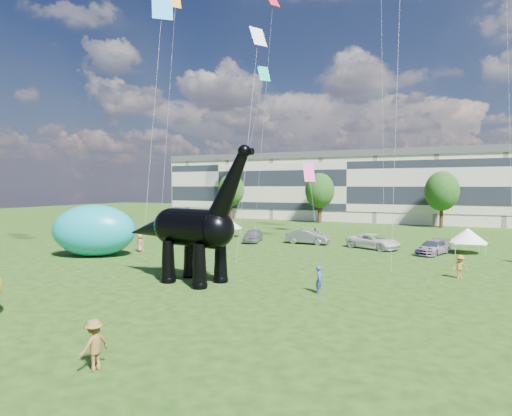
% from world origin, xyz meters
% --- Properties ---
extents(ground, '(220.00, 220.00, 0.00)m').
position_xyz_m(ground, '(0.00, 0.00, 0.00)').
color(ground, '#16330C').
rests_on(ground, ground).
extents(terrace_row, '(78.00, 11.00, 12.00)m').
position_xyz_m(terrace_row, '(-8.00, 62.00, 6.00)').
color(terrace_row, beige).
rests_on(terrace_row, ground).
extents(tree_far_left, '(5.20, 5.20, 9.44)m').
position_xyz_m(tree_far_left, '(-30.00, 53.00, 6.29)').
color(tree_far_left, '#382314').
rests_on(tree_far_left, ground).
extents(tree_mid_left, '(5.20, 5.20, 9.44)m').
position_xyz_m(tree_mid_left, '(-12.00, 53.00, 6.29)').
color(tree_mid_left, '#382314').
rests_on(tree_mid_left, ground).
extents(tree_mid_right, '(5.20, 5.20, 9.44)m').
position_xyz_m(tree_mid_right, '(8.00, 53.00, 6.29)').
color(tree_mid_right, '#382314').
rests_on(tree_mid_right, ground).
extents(dinosaur_sculpture, '(11.75, 3.96, 9.56)m').
position_xyz_m(dinosaur_sculpture, '(-6.08, 4.03, 3.61)').
color(dinosaur_sculpture, black).
rests_on(dinosaur_sculpture, ground).
extents(car_silver, '(2.95, 4.90, 1.56)m').
position_xyz_m(car_silver, '(-11.23, 24.56, 0.78)').
color(car_silver, '#B1B1B6').
rests_on(car_silver, ground).
extents(car_grey, '(4.94, 1.79, 1.62)m').
position_xyz_m(car_grey, '(-4.88, 25.81, 0.81)').
color(car_grey, slate).
rests_on(car_grey, ground).
extents(car_white, '(6.23, 4.66, 1.57)m').
position_xyz_m(car_white, '(2.61, 25.25, 0.79)').
color(car_white, silver).
rests_on(car_white, ground).
extents(car_dark, '(3.34, 5.11, 1.38)m').
position_xyz_m(car_dark, '(8.45, 23.92, 0.69)').
color(car_dark, '#595960').
rests_on(car_dark, ground).
extents(gazebo_near, '(4.17, 4.17, 2.49)m').
position_xyz_m(gazebo_near, '(11.49, 26.23, 1.75)').
color(gazebo_near, white).
rests_on(gazebo_near, ground).
extents(gazebo_left, '(4.21, 4.21, 2.60)m').
position_xyz_m(gazebo_left, '(-16.42, 27.62, 1.82)').
color(gazebo_left, silver).
rests_on(gazebo_left, ground).
extents(inflatable_teal, '(9.10, 7.56, 4.88)m').
position_xyz_m(inflatable_teal, '(-20.22, 8.96, 2.44)').
color(inflatable_teal, '#0D90A0').
rests_on(inflatable_teal, ground).
extents(visitors, '(50.70, 42.17, 1.88)m').
position_xyz_m(visitors, '(-1.13, 13.42, 0.86)').
color(visitors, brown).
rests_on(visitors, ground).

